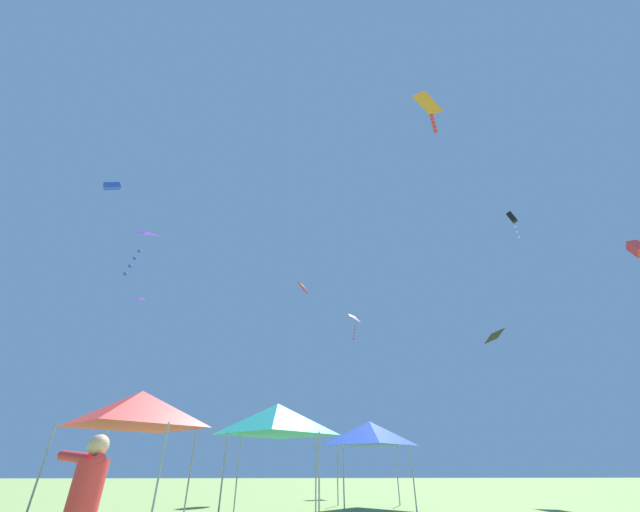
# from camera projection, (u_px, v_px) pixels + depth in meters

# --- Properties ---
(person_watcher_red) EXTENTS (0.88, 0.68, 1.80)m
(person_watcher_red) POSITION_uv_depth(u_px,v_px,m) (82.00, 503.00, 4.33)
(person_watcher_red) COLOR #2D2D38
(person_watcher_red) RESTS_ON ground
(canopy_tent_blue) EXTENTS (2.98, 2.98, 3.19)m
(canopy_tent_blue) POSITION_uv_depth(u_px,v_px,m) (370.00, 433.00, 15.95)
(canopy_tent_blue) COLOR #9E9EA3
(canopy_tent_blue) RESTS_ON ground
(canopy_tent_red) EXTENTS (3.33, 3.33, 3.57)m
(canopy_tent_red) POSITION_uv_depth(u_px,v_px,m) (139.00, 409.00, 11.53)
(canopy_tent_red) COLOR #9E9EA3
(canopy_tent_red) RESTS_ON ground
(canopy_tent_teal) EXTENTS (3.23, 3.23, 3.46)m
(canopy_tent_teal) POSITION_uv_depth(u_px,v_px,m) (277.00, 419.00, 13.19)
(canopy_tent_teal) COLOR #9E9EA3
(canopy_tent_teal) RESTS_ON ground
(kite_red_box) EXTENTS (0.81, 1.10, 2.53)m
(kite_red_box) POSITION_uv_depth(u_px,v_px,m) (638.00, 250.00, 16.80)
(kite_red_box) COLOR red
(kite_purple_delta) EXTENTS (1.08, 1.03, 0.57)m
(kite_purple_delta) POSITION_uv_depth(u_px,v_px,m) (139.00, 298.00, 29.31)
(kite_purple_delta) COLOR purple
(kite_orange_diamond) EXTENTS (1.11, 1.13, 2.62)m
(kite_orange_diamond) POSITION_uv_depth(u_px,v_px,m) (430.00, 105.00, 14.26)
(kite_orange_diamond) COLOR orange
(kite_red_delta) EXTENTS (1.24, 1.54, 1.18)m
(kite_red_delta) POSITION_uv_depth(u_px,v_px,m) (303.00, 287.00, 30.31)
(kite_red_delta) COLOR red
(kite_blue_box) EXTENTS (1.48, 1.20, 1.10)m
(kite_blue_box) POSITION_uv_depth(u_px,v_px,m) (112.00, 186.00, 33.26)
(kite_blue_box) COLOR blue
(kite_black_box) EXTENTS (0.79, 0.77, 2.46)m
(kite_black_box) POSITION_uv_depth(u_px,v_px,m) (512.00, 218.00, 31.76)
(kite_black_box) COLOR black
(kite_black_diamond) EXTENTS (1.41, 1.41, 0.67)m
(kite_black_diamond) POSITION_uv_depth(u_px,v_px,m) (493.00, 335.00, 23.29)
(kite_black_diamond) COLOR black
(kite_magenta_diamond) EXTENTS (1.32, 1.31, 2.52)m
(kite_magenta_diamond) POSITION_uv_depth(u_px,v_px,m) (355.00, 319.00, 31.84)
(kite_magenta_diamond) COLOR #D6389E
(kite_purple_diamond) EXTENTS (1.13, 1.34, 2.57)m
(kite_purple_diamond) POSITION_uv_depth(u_px,v_px,m) (145.00, 235.00, 16.35)
(kite_purple_diamond) COLOR purple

